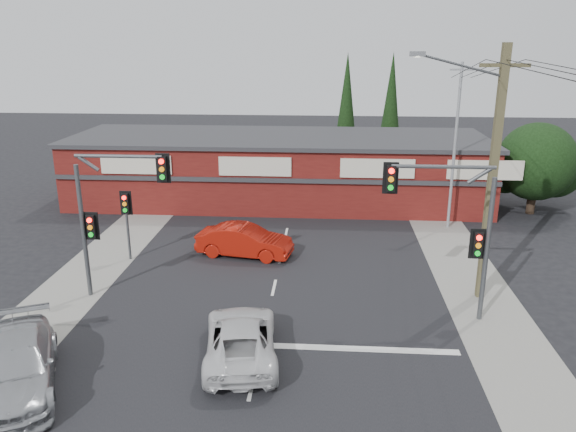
# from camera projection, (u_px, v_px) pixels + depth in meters

# --- Properties ---
(ground) EXTENTS (120.00, 120.00, 0.00)m
(ground) POSITION_uv_depth(u_px,v_px,m) (266.00, 325.00, 20.79)
(ground) COLOR black
(ground) RESTS_ON ground
(road_strip) EXTENTS (14.00, 70.00, 0.01)m
(road_strip) POSITION_uv_depth(u_px,v_px,m) (278.00, 271.00, 25.54)
(road_strip) COLOR black
(road_strip) RESTS_ON ground
(verge_left) EXTENTS (3.00, 70.00, 0.02)m
(verge_left) POSITION_uv_depth(u_px,v_px,m) (96.00, 266.00, 26.11)
(verge_left) COLOR gray
(verge_left) RESTS_ON ground
(verge_right) EXTENTS (3.00, 70.00, 0.02)m
(verge_right) POSITION_uv_depth(u_px,v_px,m) (468.00, 277.00, 24.97)
(verge_right) COLOR gray
(verge_right) RESTS_ON ground
(stop_line) EXTENTS (6.50, 0.35, 0.01)m
(stop_line) POSITION_uv_depth(u_px,v_px,m) (363.00, 349.00, 19.12)
(stop_line) COLOR silver
(stop_line) RESTS_ON ground
(white_suv) EXTENTS (2.96, 5.23, 1.38)m
(white_suv) POSITION_uv_depth(u_px,v_px,m) (241.00, 338.00, 18.49)
(white_suv) COLOR silver
(white_suv) RESTS_ON ground
(silver_suv) EXTENTS (4.20, 5.78, 1.56)m
(silver_suv) POSITION_uv_depth(u_px,v_px,m) (16.00, 366.00, 16.74)
(silver_suv) COLOR #ADAFB3
(silver_suv) RESTS_ON ground
(red_sedan) EXTENTS (4.83, 2.41, 1.52)m
(red_sedan) POSITION_uv_depth(u_px,v_px,m) (245.00, 241.00, 27.21)
(red_sedan) COLOR #A11509
(red_sedan) RESTS_ON ground
(lane_dashes) EXTENTS (0.12, 47.60, 0.01)m
(lane_dashes) POSITION_uv_depth(u_px,v_px,m) (278.00, 271.00, 25.54)
(lane_dashes) COLOR silver
(lane_dashes) RESTS_ON ground
(shop_building) EXTENTS (27.30, 8.40, 4.22)m
(shop_building) POSITION_uv_depth(u_px,v_px,m) (278.00, 168.00, 36.37)
(shop_building) COLOR #511210
(shop_building) RESTS_ON ground
(tree_cluster) EXTENTS (5.90, 5.10, 5.50)m
(tree_cluster) POSITION_uv_depth(u_px,v_px,m) (537.00, 165.00, 33.61)
(tree_cluster) COLOR #2D2116
(tree_cluster) RESTS_ON ground
(conifer_near) EXTENTS (1.80, 1.80, 9.25)m
(conifer_near) POSITION_uv_depth(u_px,v_px,m) (347.00, 104.00, 41.73)
(conifer_near) COLOR #2D2116
(conifer_near) RESTS_ON ground
(conifer_far) EXTENTS (1.80, 1.80, 9.25)m
(conifer_far) POSITION_uv_depth(u_px,v_px,m) (391.00, 102.00, 43.40)
(conifer_far) COLOR #2D2116
(conifer_far) RESTS_ON ground
(traffic_mast_left) EXTENTS (3.77, 0.27, 5.97)m
(traffic_mast_left) POSITION_uv_depth(u_px,v_px,m) (107.00, 204.00, 21.94)
(traffic_mast_left) COLOR #47494C
(traffic_mast_left) RESTS_ON ground
(traffic_mast_right) EXTENTS (3.96, 0.27, 5.97)m
(traffic_mast_right) POSITION_uv_depth(u_px,v_px,m) (458.00, 219.00, 20.09)
(traffic_mast_right) COLOR #47494C
(traffic_mast_right) RESTS_ON ground
(pedestal_signal) EXTENTS (0.55, 0.27, 3.38)m
(pedestal_signal) POSITION_uv_depth(u_px,v_px,m) (126.00, 211.00, 26.26)
(pedestal_signal) COLOR #47494C
(pedestal_signal) RESTS_ON ground
(utility_pole) EXTENTS (4.38, 0.59, 10.00)m
(utility_pole) POSITION_uv_depth(u_px,v_px,m) (490.00, 168.00, 21.44)
(utility_pole) COLOR brown
(utility_pole) RESTS_ON ground
(steel_pole) EXTENTS (1.20, 0.16, 9.00)m
(steel_pole) POSITION_uv_depth(u_px,v_px,m) (455.00, 144.00, 30.18)
(steel_pole) COLOR gray
(steel_pole) RESTS_ON ground
(power_lines) EXTENTS (2.01, 29.00, 1.22)m
(power_lines) POSITION_uv_depth(u_px,v_px,m) (564.00, 80.00, 15.15)
(power_lines) COLOR black
(power_lines) RESTS_ON ground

